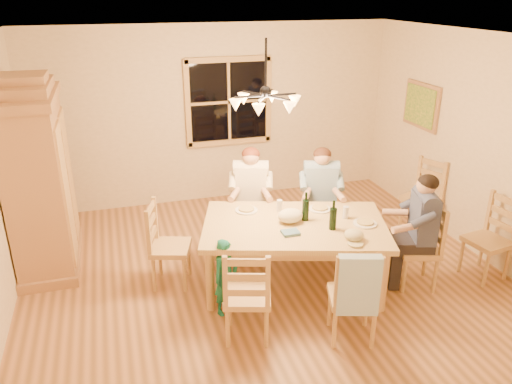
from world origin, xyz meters
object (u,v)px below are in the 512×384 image
object	(u,v)px
chandelier	(266,101)
adult_woman	(251,185)
child	(226,277)
chair_near_right	(352,310)
dining_table	(294,231)
chair_spare_front	(485,253)
adult_plaid_man	(321,185)
chair_far_left	(251,223)
chair_end_left	(171,259)
chair_near_left	(247,309)
adult_slate_man	(422,217)
wine_bottle_b	(333,215)
armoire	(40,182)
wine_bottle_a	(306,206)
chair_far_right	(319,224)
chair_end_right	(416,261)
chair_spare_back	(420,209)

from	to	relation	value
chandelier	adult_woman	bearing A→B (deg)	85.53
child	chair_near_right	bearing A→B (deg)	-59.67
dining_table	chair_spare_front	world-z (taller)	chair_spare_front
chair_near_right	adult_plaid_man	xyz separation A→B (m)	(0.45, 1.83, 0.54)
chair_far_left	chair_end_left	bearing A→B (deg)	46.74
chair_near_left	adult_slate_man	bearing A→B (deg)	26.57
chair_near_left	chair_spare_front	bearing A→B (deg)	22.35
dining_table	wine_bottle_b	world-z (taller)	wine_bottle_b
dining_table	chair_far_left	distance (m)	1.12
chair_near_left	dining_table	bearing A→B (deg)	62.10
armoire	chair_far_left	world-z (taller)	armoire
dining_table	chair_near_right	distance (m)	1.12
chair_end_left	wine_bottle_b	xyz separation A→B (m)	(1.66, -0.65, 0.62)
adult_plaid_man	wine_bottle_a	bearing A→B (deg)	72.67
armoire	chair_near_left	world-z (taller)	armoire
chair_far_right	adult_slate_man	world-z (taller)	adult_slate_man
adult_plaid_man	chair_end_right	bearing A→B (deg)	136.64
armoire	adult_plaid_man	xyz separation A→B (m)	(3.33, -0.53, -0.22)
adult_woman	adult_slate_man	distance (m)	2.10
chandelier	chair_far_left	bearing A→B (deg)	85.53
chair_far_right	chair_spare_front	xyz separation A→B (m)	(1.54, -1.27, 0.00)
chair_far_right	chair_spare_back	distance (m)	1.54
chair_end_right	child	world-z (taller)	chair_end_right
chair_end_right	wine_bottle_b	distance (m)	1.18
chandelier	dining_table	size ratio (longest dim) A/B	0.34
chair_far_left	chair_near_left	size ratio (longest dim) A/B	1.00
chair_far_right	adult_woman	distance (m)	1.04
chair_far_right	chair_end_right	distance (m)	1.37
armoire	child	bearing A→B (deg)	-41.66
adult_slate_man	chair_spare_back	bearing A→B (deg)	-18.00
wine_bottle_b	chair_end_right	bearing A→B (deg)	-9.71
chair_near_left	chair_spare_front	distance (m)	2.96
chair_end_right	adult_slate_man	distance (m)	0.54
chair_end_right	chair_spare_front	world-z (taller)	same
chair_end_left	chair_near_right	bearing A→B (deg)	63.43
dining_table	wine_bottle_b	bearing A→B (deg)	-35.30
chair_far_left	wine_bottle_a	world-z (taller)	wine_bottle_a
chandelier	child	world-z (taller)	chandelier
chair_near_right	wine_bottle_a	bearing A→B (deg)	109.95
chair_near_left	adult_woman	size ratio (longest dim) A/B	1.13
dining_table	child	distance (m)	0.94
chandelier	chair_spare_back	xyz separation A→B (m)	(2.45, 0.55, -1.77)
armoire	adult_plaid_man	distance (m)	3.38
chair_end_left	child	distance (m)	0.87
armoire	adult_plaid_man	bearing A→B (deg)	-8.98
chair_end_left	chair_near_left	bearing A→B (deg)	43.26
chair_spare_front	chair_end_right	bearing A→B (deg)	75.88
chair_near_left	chair_end_left	world-z (taller)	same
adult_slate_man	chair_spare_front	world-z (taller)	adult_slate_man
chair_far_left	wine_bottle_b	size ratio (longest dim) A/B	3.00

